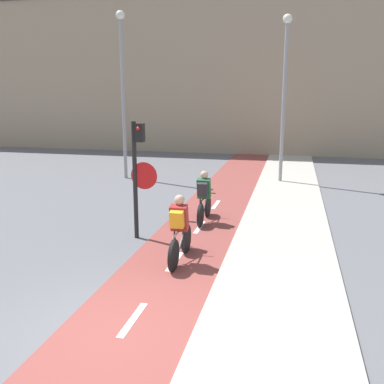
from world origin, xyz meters
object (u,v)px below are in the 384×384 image
Objects in this scene: street_lamp_far at (123,79)px; street_lamp_sidewalk at (285,82)px; cyclist_near at (180,231)px; traffic_light_pole at (138,167)px; cyclist_far at (204,198)px.

street_lamp_far is 6.56m from street_lamp_sidewalk.
street_lamp_far is at bearing 118.59° from cyclist_near.
cyclist_near is at bearing -100.97° from street_lamp_sidewalk.
street_lamp_sidewalk reaches higher than traffic_light_pole.
cyclist_near is (4.72, -8.67, -3.44)m from street_lamp_far.
cyclist_near is at bearing -61.41° from street_lamp_far.
traffic_light_pole is 0.43× the size of street_lamp_far.
street_lamp_far is at bearing 129.34° from cyclist_far.
street_lamp_far reaches higher than traffic_light_pole.
street_lamp_sidewalk is at bearing 68.24° from traffic_light_pole.
street_lamp_sidewalk is 10.04m from cyclist_near.
street_lamp_sidewalk is 3.77× the size of cyclist_near.
cyclist_near is (-1.80, -9.31, -3.29)m from street_lamp_sidewalk.
cyclist_far is (1.29, 1.71, -1.11)m from traffic_light_pole.
street_lamp_far reaches higher than cyclist_far.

